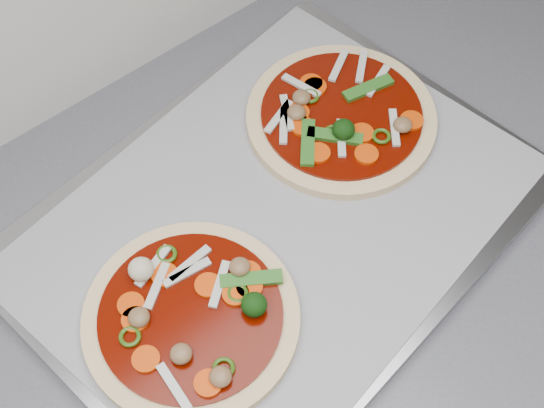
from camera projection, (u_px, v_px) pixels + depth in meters
baking_tray at (276, 221)px, 0.76m from camera, size 0.55×0.43×0.02m
parchment at (276, 217)px, 0.75m from camera, size 0.53×0.43×0.00m
pizza_left at (192, 316)px, 0.68m from camera, size 0.27×0.27×0.03m
pizza_right at (341, 117)px, 0.81m from camera, size 0.21×0.21×0.03m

